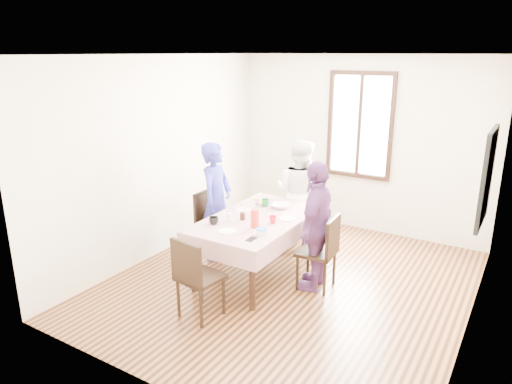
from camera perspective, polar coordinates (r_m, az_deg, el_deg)
ground at (r=5.87m, az=4.18°, el=-10.97°), size 4.50×4.50×0.00m
back_wall at (r=7.41m, az=12.49°, el=5.65°), size 4.00×0.00×4.00m
right_wall at (r=4.85m, az=26.00°, el=-1.50°), size 0.00×4.50×4.50m
window_frame at (r=7.34m, az=12.59°, el=7.92°), size 1.02×0.06×1.62m
window_pane at (r=7.35m, az=12.61°, el=7.93°), size 0.90×0.02×1.50m
art_poster at (r=5.09m, az=26.44°, el=1.60°), size 0.04×0.76×0.96m
dining_table at (r=5.93m, az=0.25°, el=-6.60°), size 0.94×1.71×0.75m
tablecloth at (r=5.79m, az=0.26°, el=-3.14°), size 1.06×1.83×0.01m
chair_left at (r=6.43m, az=-4.97°, el=-3.99°), size 0.42×0.42×0.91m
chair_right at (r=5.62m, az=7.42°, el=-7.26°), size 0.45×0.45×0.91m
chair_far at (r=6.87m, az=5.34°, el=-2.63°), size 0.45×0.45×0.91m
chair_near at (r=5.03m, az=-6.80°, el=-10.25°), size 0.47×0.47×0.91m
person_left at (r=6.31m, az=-4.90°, el=-1.10°), size 0.46×0.63×1.60m
person_far at (r=6.75m, az=5.33°, el=-0.08°), size 0.79×0.63×1.56m
person_right at (r=5.50m, az=7.35°, el=-4.13°), size 0.48×0.95×1.56m
mug_black at (r=5.57m, az=-5.18°, el=-3.49°), size 0.12×0.12×0.09m
mug_flag at (r=5.58m, az=2.07°, el=-3.38°), size 0.10×0.10×0.09m
mug_green at (r=6.18m, az=1.07°, el=-1.33°), size 0.12×0.12×0.09m
serving_bowl at (r=6.12m, az=3.02°, el=-1.73°), size 0.29×0.29×0.06m
juice_carton at (r=5.42m, az=-0.15°, el=-3.29°), size 0.07×0.07×0.22m
butter_tub at (r=5.24m, az=0.72°, el=-4.92°), size 0.12×0.12×0.06m
jam_jar at (r=5.69m, az=-1.67°, el=-2.98°), size 0.06×0.06×0.09m
drinking_glass at (r=5.68m, az=-3.24°, el=-3.03°), size 0.07×0.07×0.09m
smartphone at (r=5.12m, az=-0.57°, el=-5.76°), size 0.07×0.14×0.01m
flower_vase at (r=5.81m, az=0.19°, el=-2.40°), size 0.06×0.06×0.12m
plate_left at (r=6.04m, az=-1.55°, el=-2.17°), size 0.20×0.20×0.01m
plate_right at (r=5.74m, az=3.83°, el=-3.26°), size 0.20×0.20×0.01m
plate_far at (r=6.31m, az=3.27°, el=-1.36°), size 0.20×0.20×0.01m
plate_near at (r=5.34m, az=-3.55°, el=-4.82°), size 0.20×0.20×0.01m
butter_lid at (r=5.23m, az=0.72°, el=-4.54°), size 0.12×0.12×0.01m
flower_bunch at (r=5.77m, az=0.20°, el=-1.37°), size 0.09×0.09×0.10m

